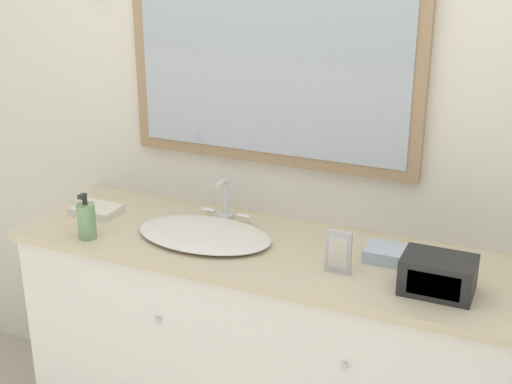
% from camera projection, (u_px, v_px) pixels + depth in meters
% --- Properties ---
extents(wall_back, '(8.00, 0.18, 2.55)m').
position_uv_depth(wall_back, '(309.00, 125.00, 2.63)').
color(wall_back, silver).
rests_on(wall_back, ground_plane).
extents(vanity_counter, '(1.93, 0.56, 0.92)m').
position_uv_depth(vanity_counter, '(276.00, 359.00, 2.66)').
color(vanity_counter, silver).
rests_on(vanity_counter, ground_plane).
extents(sink_basin, '(0.51, 0.37, 0.17)m').
position_uv_depth(sink_basin, '(205.00, 233.00, 2.58)').
color(sink_basin, silver).
rests_on(sink_basin, vanity_counter).
extents(soap_bottle, '(0.07, 0.07, 0.17)m').
position_uv_depth(soap_bottle, '(87.00, 220.00, 2.56)').
color(soap_bottle, '#709966').
rests_on(soap_bottle, vanity_counter).
extents(appliance_box, '(0.22, 0.15, 0.12)m').
position_uv_depth(appliance_box, '(438.00, 275.00, 2.19)').
color(appliance_box, black).
rests_on(appliance_box, vanity_counter).
extents(picture_frame, '(0.09, 0.01, 0.15)m').
position_uv_depth(picture_frame, '(338.00, 252.00, 2.30)').
color(picture_frame, '#B2B2B7').
rests_on(picture_frame, vanity_counter).
extents(hand_towel_near_sink, '(0.18, 0.13, 0.03)m').
position_uv_depth(hand_towel_near_sink, '(97.00, 210.00, 2.79)').
color(hand_towel_near_sink, silver).
rests_on(hand_towel_near_sink, vanity_counter).
extents(hand_towel_far_corner, '(0.15, 0.12, 0.04)m').
position_uv_depth(hand_towel_far_corner, '(388.00, 254.00, 2.41)').
color(hand_towel_far_corner, '#A8B7C6').
rests_on(hand_towel_far_corner, vanity_counter).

